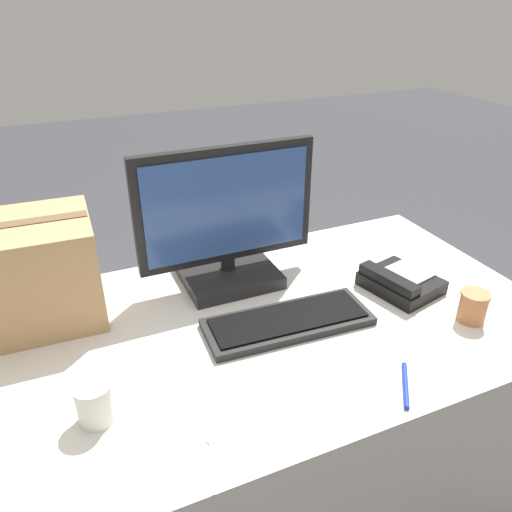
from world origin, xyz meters
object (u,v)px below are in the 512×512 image
at_px(monitor, 227,228).
at_px(desk_phone, 400,282).
at_px(spoon, 212,455).
at_px(paper_cup_right, 473,306).
at_px(pen_marker, 406,385).
at_px(keyboard, 288,321).
at_px(paper_cup_left, 95,402).
at_px(cardboard_box, 27,273).

relative_size(monitor, desk_phone, 2.25).
xyz_separation_m(desk_phone, spoon, (-0.73, -0.35, -0.02)).
height_order(desk_phone, paper_cup_right, paper_cup_right).
bearing_deg(pen_marker, paper_cup_right, -30.87).
bearing_deg(monitor, spoon, -113.68).
height_order(keyboard, pen_marker, keyboard).
height_order(paper_cup_left, cardboard_box, cardboard_box).
bearing_deg(keyboard, desk_phone, 7.16).
height_order(desk_phone, paper_cup_left, paper_cup_left).
height_order(spoon, pen_marker, pen_marker).
bearing_deg(spoon, keyboard, -30.13).
bearing_deg(monitor, desk_phone, -30.17).
xyz_separation_m(desk_phone, pen_marker, (-0.25, -0.35, -0.02)).
relative_size(monitor, paper_cup_left, 5.65).
relative_size(spoon, cardboard_box, 0.38).
xyz_separation_m(spoon, cardboard_box, (-0.29, 0.64, 0.14)).
bearing_deg(paper_cup_right, spoon, -169.94).
bearing_deg(pen_marker, paper_cup_left, 110.56).
bearing_deg(spoon, monitor, -8.04).
bearing_deg(monitor, keyboard, -77.99).
xyz_separation_m(monitor, spoon, (-0.27, -0.62, -0.18)).
xyz_separation_m(desk_phone, paper_cup_right, (0.08, -0.21, 0.02)).
bearing_deg(keyboard, monitor, 105.11).
xyz_separation_m(desk_phone, cardboard_box, (-1.02, 0.29, 0.12)).
bearing_deg(cardboard_box, paper_cup_right, -24.23).
xyz_separation_m(paper_cup_right, cardboard_box, (-1.11, 0.50, 0.10)).
relative_size(keyboard, paper_cup_right, 5.25).
relative_size(monitor, spoon, 3.87).
height_order(spoon, cardboard_box, cardboard_box).
bearing_deg(pen_marker, keyboard, 59.79).
relative_size(keyboard, paper_cup_left, 4.82).
distance_m(desk_phone, paper_cup_right, 0.23).
bearing_deg(cardboard_box, monitor, -2.28).
xyz_separation_m(keyboard, desk_phone, (0.39, 0.03, 0.01)).
distance_m(paper_cup_left, spoon, 0.27).
distance_m(spoon, pen_marker, 0.48).
relative_size(paper_cup_right, spoon, 0.63).
bearing_deg(desk_phone, cardboard_box, 150.95).
xyz_separation_m(keyboard, pen_marker, (0.14, -0.32, -0.01)).
bearing_deg(paper_cup_left, cardboard_box, 102.45).
relative_size(monitor, paper_cup_right, 6.16).
distance_m(monitor, paper_cup_right, 0.73).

